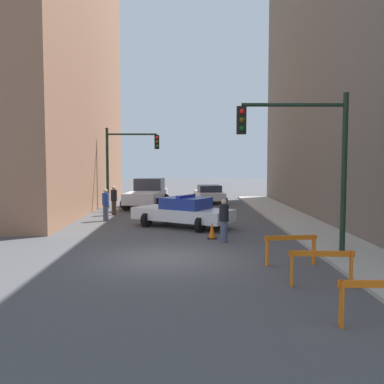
# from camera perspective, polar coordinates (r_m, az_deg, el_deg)

# --- Properties ---
(ground_plane) EXTENTS (120.00, 120.00, 0.00)m
(ground_plane) POSITION_cam_1_polar(r_m,az_deg,el_deg) (13.81, -3.71, -8.82)
(ground_plane) COLOR #4C4C4F
(sidewalk_right) EXTENTS (2.40, 44.00, 0.12)m
(sidewalk_right) POSITION_cam_1_polar(r_m,az_deg,el_deg) (14.83, 21.21, -7.95)
(sidewalk_right) COLOR #B2ADA3
(sidewalk_right) RESTS_ON ground_plane
(traffic_light_near) EXTENTS (3.64, 0.35, 5.20)m
(traffic_light_near) POSITION_cam_1_polar(r_m,az_deg,el_deg) (14.57, 15.35, 5.71)
(traffic_light_near) COLOR black
(traffic_light_near) RESTS_ON sidewalk_right
(traffic_light_far) EXTENTS (3.44, 0.35, 5.20)m
(traffic_light_far) POSITION_cam_1_polar(r_m,az_deg,el_deg) (27.94, -9.01, 4.75)
(traffic_light_far) COLOR black
(traffic_light_far) RESTS_ON ground_plane
(police_car) EXTENTS (4.96, 4.07, 1.52)m
(police_car) POSITION_cam_1_polar(r_m,az_deg,el_deg) (19.99, -1.17, -2.65)
(police_car) COLOR white
(police_car) RESTS_ON ground_plane
(white_truck) EXTENTS (3.02, 5.59, 1.90)m
(white_truck) POSITION_cam_1_polar(r_m,az_deg,el_deg) (28.72, -6.01, -0.21)
(white_truck) COLOR silver
(white_truck) RESTS_ON ground_plane
(parked_car_near) EXTENTS (2.54, 4.45, 1.31)m
(parked_car_near) POSITION_cam_1_polar(r_m,az_deg,el_deg) (31.54, 2.29, -0.22)
(parked_car_near) COLOR silver
(parked_car_near) RESTS_ON ground_plane
(pedestrian_crossing) EXTENTS (0.41, 0.41, 1.66)m
(pedestrian_crossing) POSITION_cam_1_polar(r_m,az_deg,el_deg) (22.48, -11.44, -1.62)
(pedestrian_crossing) COLOR #474C66
(pedestrian_crossing) RESTS_ON ground_plane
(pedestrian_corner) EXTENTS (0.51, 0.51, 1.66)m
(pedestrian_corner) POSITION_cam_1_polar(r_m,az_deg,el_deg) (24.82, -10.37, -1.06)
(pedestrian_corner) COLOR #382D23
(pedestrian_corner) RESTS_ON ground_plane
(pedestrian_sidewalk) EXTENTS (0.51, 0.51, 1.66)m
(pedestrian_sidewalk) POSITION_cam_1_polar(r_m,az_deg,el_deg) (16.30, 4.28, -3.74)
(pedestrian_sidewalk) COLOR #474C66
(pedestrian_sidewalk) RESTS_ON ground_plane
(barrier_front) EXTENTS (1.60, 0.19, 0.90)m
(barrier_front) POSITION_cam_1_polar(r_m,az_deg,el_deg) (8.88, 23.85, -12.48)
(barrier_front) COLOR orange
(barrier_front) RESTS_ON ground_plane
(barrier_mid) EXTENTS (1.60, 0.26, 0.90)m
(barrier_mid) POSITION_cam_1_polar(r_m,az_deg,el_deg) (11.12, 16.88, -8.94)
(barrier_mid) COLOR orange
(barrier_mid) RESTS_ON ground_plane
(barrier_back) EXTENTS (1.59, 0.34, 0.90)m
(barrier_back) POSITION_cam_1_polar(r_m,az_deg,el_deg) (13.11, 13.03, -6.88)
(barrier_back) COLOR orange
(barrier_back) RESTS_ON ground_plane
(traffic_cone) EXTENTS (0.36, 0.36, 0.66)m
(traffic_cone) POSITION_cam_1_polar(r_m,az_deg,el_deg) (17.13, 2.69, -5.18)
(traffic_cone) COLOR black
(traffic_cone) RESTS_ON ground_plane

